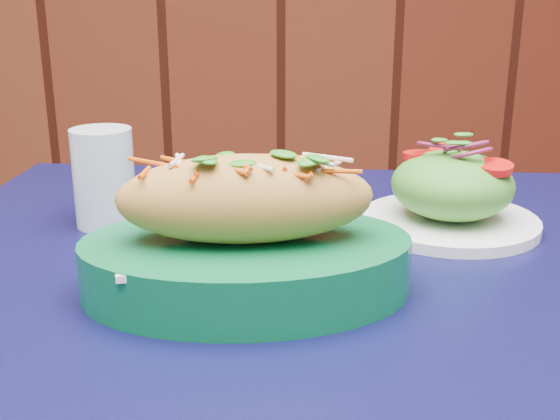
{
  "coord_description": "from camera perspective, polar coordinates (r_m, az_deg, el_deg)",
  "views": [
    {
      "loc": [
        -0.43,
        0.56,
        1.01
      ],
      "look_at": [
        -0.42,
        1.18,
        0.81
      ],
      "focal_mm": 45.0,
      "sensor_mm": 36.0,
      "label": 1
    }
  ],
  "objects": [
    {
      "name": "banh_mi_basket",
      "position": [
        0.61,
        -2.77,
        -2.4
      ],
      "size": [
        0.3,
        0.2,
        0.13
      ],
      "rotation": [
        0.0,
        0.0,
        0.06
      ],
      "color": "#0A5D32",
      "rests_on": "cafe_table"
    },
    {
      "name": "cafe_table",
      "position": [
        0.7,
        0.02,
        -11.92
      ],
      "size": [
        0.87,
        0.87,
        0.75
      ],
      "rotation": [
        0.0,
        0.0,
        -0.09
      ],
      "color": "black",
      "rests_on": "ground"
    },
    {
      "name": "salad_plate",
      "position": [
        0.8,
        13.77,
        1.35
      ],
      "size": [
        0.2,
        0.2,
        0.1
      ],
      "rotation": [
        0.0,
        0.0,
        0.28
      ],
      "color": "white",
      "rests_on": "cafe_table"
    },
    {
      "name": "water_glass",
      "position": [
        0.8,
        -14.12,
        2.58
      ],
      "size": [
        0.07,
        0.07,
        0.11
      ],
      "primitive_type": "cylinder",
      "color": "silver",
      "rests_on": "cafe_table"
    }
  ]
}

